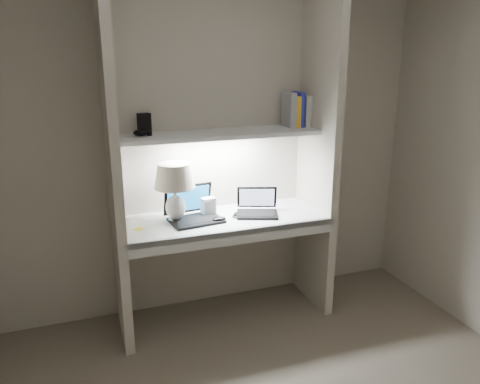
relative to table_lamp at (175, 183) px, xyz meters
name	(u,v)px	position (x,y,z in m)	size (l,w,h in m)	color
back_wall	(212,144)	(0.33, 0.24, 0.20)	(3.20, 0.01, 2.50)	beige
alcove_panel_left	(113,158)	(-0.40, -0.04, 0.20)	(0.06, 0.55, 2.50)	beige
alcove_panel_right	(319,144)	(1.06, -0.04, 0.20)	(0.06, 0.55, 2.50)	beige
desk	(224,220)	(0.33, -0.04, -0.30)	(1.40, 0.55, 0.04)	white
desk_apron	(236,237)	(0.33, -0.30, -0.33)	(1.46, 0.03, 0.10)	silver
shelf	(219,134)	(0.33, 0.06, 0.30)	(1.40, 0.36, 0.03)	silver
strip_light	(219,137)	(0.33, 0.06, 0.28)	(0.60, 0.04, 0.01)	white
table_lamp	(175,183)	(0.00, 0.00, 0.00)	(0.28, 0.28, 0.41)	white
laptop_main	(193,212)	(0.12, 0.00, -0.22)	(0.39, 0.35, 0.24)	black
laptop_netbook	(257,208)	(0.59, -0.04, -0.23)	(0.36, 0.33, 0.19)	black
speaker	(208,207)	(0.24, 0.04, -0.21)	(0.10, 0.07, 0.13)	silver
mouse	(219,219)	(0.28, -0.11, -0.26)	(0.10, 0.07, 0.04)	black
cable_coil	(241,214)	(0.47, -0.03, -0.27)	(0.11, 0.11, 0.01)	black
sticky_note	(139,229)	(-0.27, -0.06, -0.27)	(0.06, 0.06, 0.00)	#FFF135
book_row	(300,110)	(0.98, 0.11, 0.44)	(0.24, 0.17, 0.25)	white
shelf_box	(144,123)	(-0.16, 0.16, 0.39)	(0.08, 0.06, 0.14)	black
shelf_gadget	(141,133)	(-0.20, 0.06, 0.34)	(0.10, 0.07, 0.04)	black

